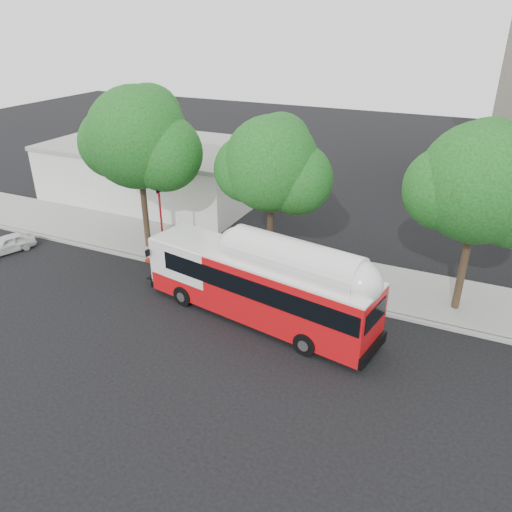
{
  "coord_description": "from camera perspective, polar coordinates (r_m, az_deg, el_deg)",
  "views": [
    {
      "loc": [
        8.88,
        -17.31,
        13.11
      ],
      "look_at": [
        -0.48,
        3.0,
        2.25
      ],
      "focal_mm": 35.0,
      "sensor_mm": 36.0,
      "label": 1
    }
  ],
  "objects": [
    {
      "name": "low_commercial_bldg",
      "position": [
        40.3,
        -11.14,
        9.65
      ],
      "size": [
        16.2,
        10.2,
        4.25
      ],
      "color": "silver",
      "rests_on": "ground"
    },
    {
      "name": "transit_bus",
      "position": [
        23.13,
        0.41,
        -3.62
      ],
      "size": [
        12.55,
        4.55,
        3.65
      ],
      "rotation": [
        0.0,
        0.0,
        -0.18
      ],
      "color": "red",
      "rests_on": "ground"
    },
    {
      "name": "street_tree_right",
      "position": [
        24.17,
        25.17,
        6.96
      ],
      "size": [
        6.21,
        5.4,
        9.18
      ],
      "color": "#2D2116",
      "rests_on": "ground"
    },
    {
      "name": "street_tree_left",
      "position": [
        29.47,
        -12.53,
        12.56
      ],
      "size": [
        6.67,
        5.8,
        9.74
      ],
      "color": "#2D2116",
      "rests_on": "ground"
    },
    {
      "name": "sidewalk",
      "position": [
        28.56,
        3.81,
        -1.3
      ],
      "size": [
        60.0,
        5.0,
        0.15
      ],
      "primitive_type": "cube",
      "color": "gray",
      "rests_on": "ground"
    },
    {
      "name": "curb_strip",
      "position": [
        26.43,
        1.76,
        -3.65
      ],
      "size": [
        60.0,
        0.3,
        0.15
      ],
      "primitive_type": "cube",
      "color": "gray",
      "rests_on": "ground"
    },
    {
      "name": "red_curb_segment",
      "position": [
        27.58,
        -3.98,
        -2.35
      ],
      "size": [
        10.0,
        0.32,
        0.16
      ],
      "primitive_type": "cube",
      "color": "maroon",
      "rests_on": "ground"
    },
    {
      "name": "signal_pole",
      "position": [
        29.36,
        -10.75,
        3.69
      ],
      "size": [
        0.12,
        0.41,
        4.34
      ],
      "color": "#AD1219",
      "rests_on": "ground"
    },
    {
      "name": "street_tree_mid",
      "position": [
        26.22,
        2.61,
        9.94
      ],
      "size": [
        5.75,
        5.0,
        8.62
      ],
      "color": "#2D2116",
      "rests_on": "ground"
    },
    {
      "name": "parked_car",
      "position": [
        33.89,
        -26.53,
        1.26
      ],
      "size": [
        3.38,
        2.3,
        1.07
      ],
      "primitive_type": "imported",
      "rotation": [
        0.0,
        0.0,
        -0.37
      ],
      "color": "silver",
      "rests_on": "ground"
    },
    {
      "name": "ground",
      "position": [
        23.46,
        -2.03,
        -8.08
      ],
      "size": [
        120.0,
        120.0,
        0.0
      ],
      "primitive_type": "plane",
      "color": "black",
      "rests_on": "ground"
    }
  ]
}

